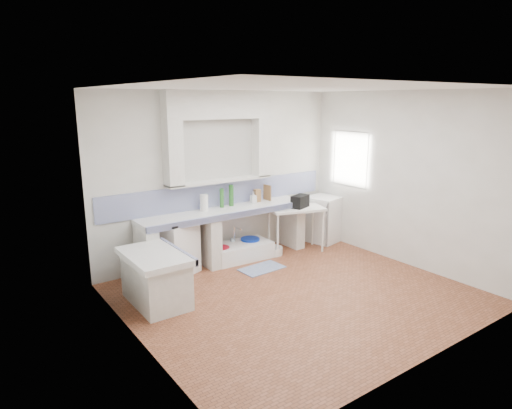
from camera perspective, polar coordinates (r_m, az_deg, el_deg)
floor at (r=6.34m, az=5.37°, el=-11.45°), size 4.50×4.50×0.00m
ceiling at (r=5.76m, az=5.99°, el=14.76°), size 4.50×4.50×0.00m
wall_back at (r=7.48m, az=-4.46°, el=3.67°), size 4.50×0.00×4.50m
wall_front at (r=4.63m, az=22.18°, el=-3.36°), size 4.50×0.00×4.50m
wall_left at (r=4.76m, az=-15.24°, el=-2.37°), size 0.00×4.50×4.50m
wall_right at (r=7.54m, az=18.69°, el=3.08°), size 0.00×4.50×4.50m
alcove_mass at (r=7.22m, az=-4.80°, el=12.69°), size 1.90×0.25×0.45m
window_frame at (r=8.39m, az=12.86°, el=5.81°), size 0.35×0.86×1.06m
lace_valance at (r=8.24m, az=12.32°, el=8.37°), size 0.01×0.84×0.24m
counter_slab at (r=7.29m, az=-3.84°, el=-0.91°), size 3.00×0.60×0.08m
counter_lip at (r=7.06m, az=-2.64°, el=-1.36°), size 3.00×0.04×0.10m
counter_pier_left at (r=6.82m, az=-13.88°, el=-6.23°), size 0.20×0.55×0.82m
counter_pier_mid at (r=7.25m, az=-6.14°, el=-4.75°), size 0.20×0.55×0.82m
counter_pier_right at (r=8.20m, az=4.56°, el=-2.56°), size 0.20×0.55×0.82m
peninsula_top at (r=5.97m, az=-12.91°, el=-6.49°), size 0.70×1.10×0.08m
peninsula_base at (r=6.10m, az=-12.74°, el=-9.59°), size 0.60×1.00×0.62m
peninsula_lip at (r=6.09m, az=-10.04°, el=-5.94°), size 0.04×1.10×0.10m
backsplash at (r=7.52m, az=-4.36°, el=1.41°), size 4.27×0.03×0.40m
stove at (r=7.01m, az=-10.42°, el=-5.51°), size 0.74×0.73×0.82m
sink at (r=7.61m, az=-1.98°, el=-6.08°), size 1.06×0.61×0.25m
side_table at (r=7.95m, az=5.16°, el=-3.18°), size 1.07×0.79×0.04m
fridge at (r=8.55m, az=8.69°, el=-1.86°), size 0.67×0.67×0.87m
bucket_red at (r=7.40m, az=-4.57°, el=-6.53°), size 0.35×0.35×0.28m
bucket_orange at (r=7.58m, az=-2.46°, el=-6.23°), size 0.31×0.31×0.23m
bucket_blue at (r=7.75m, az=-0.75°, el=-5.46°), size 0.39×0.39×0.31m
basin_white at (r=7.82m, az=2.18°, el=-5.97°), size 0.42×0.42×0.13m
water_bottle_a at (r=7.70m, az=-3.01°, el=-5.54°), size 0.09×0.09×0.32m
water_bottle_b at (r=7.75m, az=-2.80°, el=-5.65°), size 0.09×0.09×0.26m
black_bag at (r=7.84m, az=5.69°, el=0.40°), size 0.40×0.31×0.22m
green_bottle_a at (r=7.37m, az=-4.43°, el=0.84°), size 0.08×0.08×0.32m
green_bottle_b at (r=7.46m, az=-3.20°, el=1.18°), size 0.09×0.09×0.36m
knife_block at (r=7.77m, az=0.14°, el=1.16°), size 0.11×0.09×0.22m
cutting_board at (r=7.90m, az=1.46°, el=1.55°), size 0.03×0.20×0.28m
paper_towel at (r=7.18m, az=-6.71°, el=0.22°), size 0.17×0.17×0.26m
soap_bottle at (r=7.68m, az=-0.35°, el=0.93°), size 0.10×0.10×0.20m
rug at (r=7.20m, az=0.75°, el=-8.23°), size 0.73×0.45×0.01m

